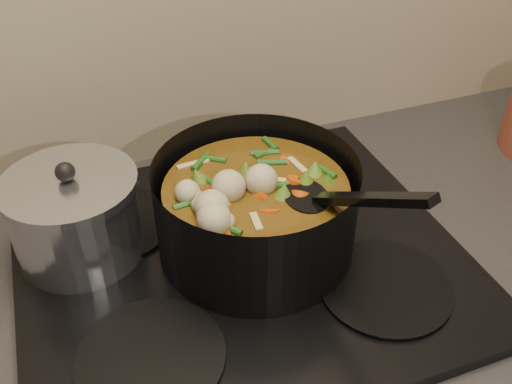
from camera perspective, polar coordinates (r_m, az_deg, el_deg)
name	(u,v)px	position (r m, az deg, el deg)	size (l,w,h in m)	color
stovetop	(241,259)	(0.83, -1.50, -6.72)	(0.62, 0.54, 0.03)	black
stockpot	(256,210)	(0.80, 0.04, -1.84)	(0.32, 0.37, 0.21)	black
saucepan	(76,216)	(0.83, -17.56, -2.29)	(0.18, 0.18, 0.15)	silver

